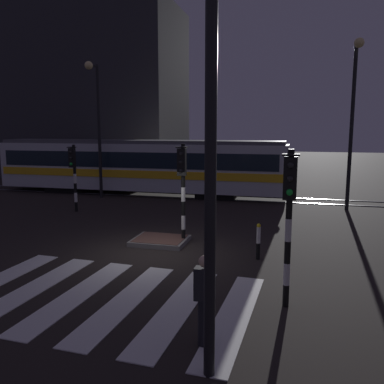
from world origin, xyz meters
name	(u,v)px	position (x,y,z in m)	size (l,w,h in m)	color
ground_plane	(152,254)	(0.00, 0.00, 0.00)	(120.00, 120.00, 0.00)	black
rail_near	(216,199)	(0.00, 10.28, 0.01)	(80.00, 0.12, 0.03)	#59595E
rail_far	(221,195)	(0.00, 11.72, 0.01)	(80.00, 0.12, 0.03)	#59595E
crosswalk_zebra	(102,297)	(0.00, -3.41, 0.01)	(7.18, 4.77, 0.02)	silver
traffic_island	(160,241)	(-0.18, 1.27, 0.09)	(1.84, 1.51, 0.18)	slate
traffic_light_corner_near_right	(289,205)	(4.19, -2.86, 2.31)	(0.36, 0.42, 3.50)	black
traffic_light_corner_far_left	(73,168)	(-5.86, 5.27, 2.10)	(0.36, 0.42, 3.18)	black
traffic_light_median_centre	(182,179)	(0.59, 1.40, 2.26)	(0.36, 0.42, 3.42)	black
street_lamp_near_kerb	(208,63)	(3.08, -5.93, 4.82)	(0.44, 1.21, 7.67)	black
street_lamp_trackside_right	(353,107)	(6.72, 8.80, 4.92)	(0.44, 1.21, 7.86)	black
street_lamp_trackside_left	(96,115)	(-6.53, 8.99, 4.69)	(0.44, 1.21, 7.43)	black
tram	(139,165)	(-4.90, 10.99, 1.75)	(17.69, 2.58, 4.15)	silver
pedestrian_waiting_at_kerb	(204,300)	(2.80, -4.83, 0.88)	(0.36, 0.24, 1.71)	black
bollard_island_edge	(258,241)	(3.27, 0.37, 0.56)	(0.12, 0.12, 1.11)	black
building_backdrop	(83,95)	(-13.24, 19.42, 6.69)	(16.21, 8.00, 13.38)	#2D2D33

